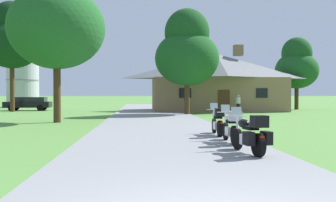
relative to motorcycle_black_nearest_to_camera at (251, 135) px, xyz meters
name	(u,v)px	position (x,y,z in m)	size (l,w,h in m)	color
ground_plane	(155,121)	(-2.15, 14.31, -0.61)	(500.00, 500.00, 0.00)	#56893D
asphalt_driveway	(157,123)	(-2.15, 12.31, -0.58)	(6.40, 80.00, 0.06)	gray
motorcycle_black_nearest_to_camera	(251,135)	(0.00, 0.00, 0.00)	(0.92, 2.08, 1.30)	black
motorcycle_white_second_in_row	(231,127)	(0.03, 2.58, 0.01)	(0.66, 2.08, 1.30)	black
motorcycle_white_farthest_in_row	(218,122)	(0.06, 5.07, 0.01)	(0.66, 2.08, 1.30)	black
stone_lodge	(216,81)	(4.60, 28.99, 2.40)	(13.59, 8.19, 6.74)	#896B4C
bystander_white_shirt_near_lodge	(238,103)	(5.71, 24.18, 0.32)	(0.36, 0.50, 1.67)	black
tree_left_far	(12,38)	(-15.54, 28.32, 6.54)	(5.42, 5.42, 10.71)	#422D19
tree_left_near	(57,17)	(-8.17, 13.53, 5.83)	(5.85, 5.85, 10.28)	#422D19
tree_right_of_lodge	(297,65)	(14.16, 31.63, 4.27)	(4.73, 4.73, 7.99)	#422D19
tree_by_lodge_front	(187,51)	(0.76, 21.64, 4.70)	(5.32, 5.32, 8.80)	#422D19
metal_silo_distant	(23,76)	(-18.18, 40.82, 3.38)	(4.10, 4.10, 7.96)	#B2B7BC
parked_black_suv_far_left	(29,103)	(-14.67, 30.76, 0.17)	(4.63, 1.98, 1.40)	black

